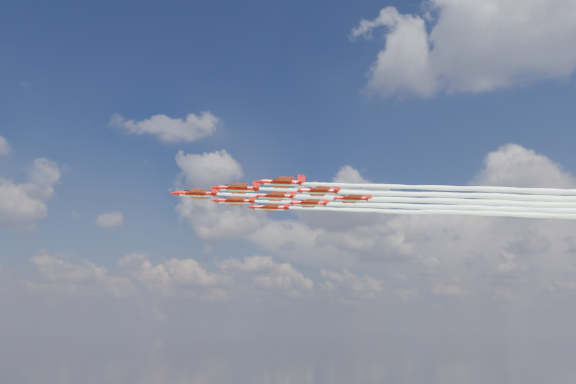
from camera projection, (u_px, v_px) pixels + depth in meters
name	position (u px, v px, depth m)	size (l,w,h in m)	color
jet_lead	(405.00, 200.00, 136.87)	(79.71, 75.60, 2.77)	#BA0A0A
jet_row2_port	(452.00, 195.00, 131.91)	(79.71, 75.60, 2.77)	#BA0A0A
jet_row2_starb	(432.00, 207.00, 144.21)	(79.71, 75.60, 2.77)	#BA0A0A
jet_row3_port	(503.00, 190.00, 126.95)	(79.71, 75.60, 2.77)	#BA0A0A
jet_row3_centre	(477.00, 202.00, 139.25)	(79.71, 75.60, 2.77)	#BA0A0A
jet_row3_starb	(455.00, 213.00, 151.54)	(79.71, 75.60, 2.77)	#BA0A0A
jet_row4_port	(526.00, 198.00, 134.29)	(79.71, 75.60, 2.77)	#BA0A0A
jet_row4_starb	(499.00, 209.00, 146.58)	(79.71, 75.60, 2.77)	#BA0A0A
jet_tail	(546.00, 205.00, 141.62)	(79.71, 75.60, 2.77)	#BA0A0A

